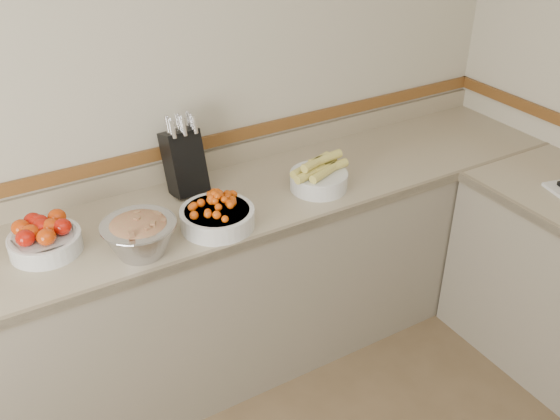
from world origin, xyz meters
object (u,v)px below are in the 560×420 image
knife_block (184,160)px  corn_bowl (319,176)px  tomato_bowl (44,237)px  rhubarb_bowl (140,235)px  cherry_tomato_bowl (217,215)px

knife_block → corn_bowl: bearing=-28.5°
knife_block → tomato_bowl: (-0.66, -0.17, -0.09)m
corn_bowl → rhubarb_bowl: bearing=-174.5°
tomato_bowl → rhubarb_bowl: 0.38m
corn_bowl → tomato_bowl: bearing=174.3°
knife_block → cherry_tomato_bowl: (-0.01, -0.35, -0.10)m
knife_block → tomato_bowl: size_ratio=1.35×
rhubarb_bowl → cherry_tomato_bowl: bearing=4.2°
knife_block → cherry_tomato_bowl: 0.36m
knife_block → corn_bowl: knife_block is taller
cherry_tomato_bowl → corn_bowl: 0.54m
corn_bowl → rhubarb_bowl: (-0.88, -0.08, 0.02)m
cherry_tomato_bowl → rhubarb_bowl: bearing=-175.8°
cherry_tomato_bowl → knife_block: bearing=88.3°
tomato_bowl → knife_block: bearing=14.3°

